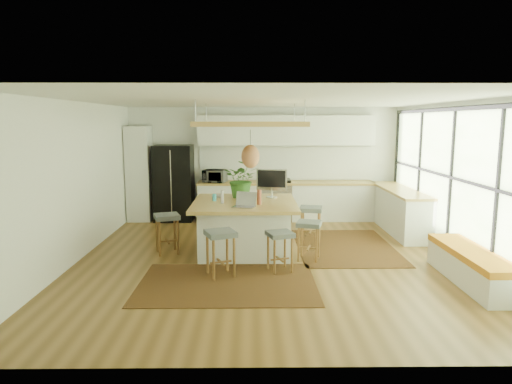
{
  "coord_description": "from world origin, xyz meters",
  "views": [
    {
      "loc": [
        -0.29,
        -7.58,
        2.37
      ],
      "look_at": [
        -0.2,
        0.5,
        1.1
      ],
      "focal_mm": 31.76,
      "sensor_mm": 36.0,
      "label": 1
    }
  ],
  "objects_px": {
    "stool_right_front": "(309,240)",
    "stool_right_back": "(311,225)",
    "stool_near_left": "(221,254)",
    "laptop": "(244,200)",
    "monitor": "(272,184)",
    "stool_near_right": "(280,250)",
    "stool_left_side": "(167,234)",
    "fridge": "(174,182)",
    "island_plant": "(242,183)",
    "microwave": "(215,175)",
    "island": "(245,227)"
  },
  "relations": [
    {
      "from": "stool_right_front",
      "to": "stool_right_back",
      "type": "height_order",
      "value": "stool_right_back"
    },
    {
      "from": "stool_near_left",
      "to": "laptop",
      "type": "bearing_deg",
      "value": 66.13
    },
    {
      "from": "stool_right_back",
      "to": "monitor",
      "type": "bearing_deg",
      "value": -169.09
    },
    {
      "from": "stool_near_right",
      "to": "stool_left_side",
      "type": "distance_m",
      "value": 2.22
    },
    {
      "from": "fridge",
      "to": "stool_right_front",
      "type": "distance_m",
      "value": 4.32
    },
    {
      "from": "stool_near_left",
      "to": "island_plant",
      "type": "relative_size",
      "value": 1.0
    },
    {
      "from": "stool_near_right",
      "to": "stool_right_front",
      "type": "relative_size",
      "value": 0.96
    },
    {
      "from": "stool_near_right",
      "to": "microwave",
      "type": "distance_m",
      "value": 4.08
    },
    {
      "from": "stool_right_front",
      "to": "laptop",
      "type": "xyz_separation_m",
      "value": [
        -1.11,
        -0.04,
        0.7
      ]
    },
    {
      "from": "laptop",
      "to": "monitor",
      "type": "distance_m",
      "value": 1.11
    },
    {
      "from": "island",
      "to": "laptop",
      "type": "height_order",
      "value": "laptop"
    },
    {
      "from": "stool_near_left",
      "to": "monitor",
      "type": "distance_m",
      "value": 2.13
    },
    {
      "from": "stool_right_front",
      "to": "island",
      "type": "bearing_deg",
      "value": 155.32
    },
    {
      "from": "island",
      "to": "stool_near_right",
      "type": "bearing_deg",
      "value": -62.71
    },
    {
      "from": "monitor",
      "to": "fridge",
      "type": "bearing_deg",
      "value": 149.04
    },
    {
      "from": "laptop",
      "to": "island_plant",
      "type": "height_order",
      "value": "island_plant"
    },
    {
      "from": "stool_near_right",
      "to": "laptop",
      "type": "distance_m",
      "value": 1.07
    },
    {
      "from": "stool_left_side",
      "to": "island_plant",
      "type": "distance_m",
      "value": 1.68
    },
    {
      "from": "fridge",
      "to": "laptop",
      "type": "xyz_separation_m",
      "value": [
        1.72,
        -3.25,
        0.12
      ]
    },
    {
      "from": "stool_right_back",
      "to": "island",
      "type": "bearing_deg",
      "value": -155.69
    },
    {
      "from": "stool_right_back",
      "to": "laptop",
      "type": "bearing_deg",
      "value": -138.82
    },
    {
      "from": "monitor",
      "to": "microwave",
      "type": "height_order",
      "value": "monitor"
    },
    {
      "from": "stool_right_front",
      "to": "island_plant",
      "type": "distance_m",
      "value": 1.72
    },
    {
      "from": "island",
      "to": "stool_right_front",
      "type": "distance_m",
      "value": 1.23
    },
    {
      "from": "island",
      "to": "fridge",
      "type": "bearing_deg",
      "value": 122.61
    },
    {
      "from": "laptop",
      "to": "microwave",
      "type": "xyz_separation_m",
      "value": [
        -0.74,
        3.22,
        0.06
      ]
    },
    {
      "from": "stool_near_left",
      "to": "microwave",
      "type": "distance_m",
      "value": 4.09
    },
    {
      "from": "island",
      "to": "laptop",
      "type": "xyz_separation_m",
      "value": [
        -0.01,
        -0.55,
        0.58
      ]
    },
    {
      "from": "stool_near_right",
      "to": "island_plant",
      "type": "distance_m",
      "value": 1.88
    },
    {
      "from": "island",
      "to": "stool_near_right",
      "type": "xyz_separation_m",
      "value": [
        0.57,
        -1.11,
        -0.11
      ]
    },
    {
      "from": "fridge",
      "to": "stool_near_left",
      "type": "xyz_separation_m",
      "value": [
        1.38,
        -4.03,
        -0.57
      ]
    },
    {
      "from": "island",
      "to": "laptop",
      "type": "relative_size",
      "value": 4.83
    },
    {
      "from": "stool_near_left",
      "to": "stool_right_back",
      "type": "bearing_deg",
      "value": 49.41
    },
    {
      "from": "fridge",
      "to": "stool_right_front",
      "type": "bearing_deg",
      "value": -47.54
    },
    {
      "from": "stool_near_right",
      "to": "island",
      "type": "bearing_deg",
      "value": 117.29
    },
    {
      "from": "stool_near_left",
      "to": "laptop",
      "type": "height_order",
      "value": "laptop"
    },
    {
      "from": "stool_near_left",
      "to": "microwave",
      "type": "relative_size",
      "value": 1.34
    },
    {
      "from": "stool_near_left",
      "to": "stool_left_side",
      "type": "xyz_separation_m",
      "value": [
        -1.04,
        1.24,
        0.0
      ]
    },
    {
      "from": "island",
      "to": "stool_right_front",
      "type": "xyz_separation_m",
      "value": [
        1.11,
        -0.51,
        -0.11
      ]
    },
    {
      "from": "stool_right_back",
      "to": "monitor",
      "type": "relative_size",
      "value": 1.21
    },
    {
      "from": "fridge",
      "to": "stool_near_right",
      "type": "xyz_separation_m",
      "value": [
        2.3,
        -3.81,
        -0.57
      ]
    },
    {
      "from": "stool_left_side",
      "to": "monitor",
      "type": "height_order",
      "value": "monitor"
    },
    {
      "from": "stool_right_front",
      "to": "stool_left_side",
      "type": "distance_m",
      "value": 2.54
    },
    {
      "from": "fridge",
      "to": "microwave",
      "type": "relative_size",
      "value": 3.38
    },
    {
      "from": "stool_right_back",
      "to": "monitor",
      "type": "xyz_separation_m",
      "value": [
        -0.77,
        -0.15,
        0.83
      ]
    },
    {
      "from": "laptop",
      "to": "stool_near_left",
      "type": "bearing_deg",
      "value": -94.73
    },
    {
      "from": "fridge",
      "to": "stool_left_side",
      "type": "height_order",
      "value": "fridge"
    },
    {
      "from": "stool_left_side",
      "to": "island_plant",
      "type": "relative_size",
      "value": 1.0
    },
    {
      "from": "fridge",
      "to": "island",
      "type": "distance_m",
      "value": 3.24
    },
    {
      "from": "microwave",
      "to": "island_plant",
      "type": "height_order",
      "value": "island_plant"
    }
  ]
}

